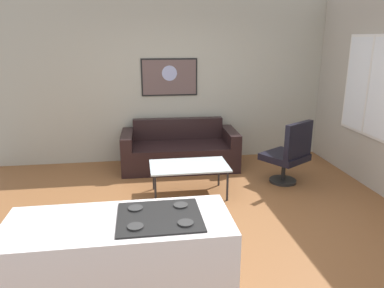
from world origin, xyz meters
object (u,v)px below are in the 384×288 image
coffee_table (189,167)px  wall_painting (169,77)px  couch (180,151)px  armchair (289,154)px

coffee_table → wall_painting: wall_painting is taller
coffee_table → wall_painting: bearing=93.9°
couch → armchair: bearing=-32.9°
wall_painting → coffee_table: bearing=-86.1°
armchair → wall_painting: wall_painting is taller
couch → coffee_table: bearing=-90.2°
coffee_table → wall_painting: size_ratio=1.11×
coffee_table → couch: bearing=89.8°
armchair → wall_painting: size_ratio=1.00×
coffee_table → armchair: 1.55m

